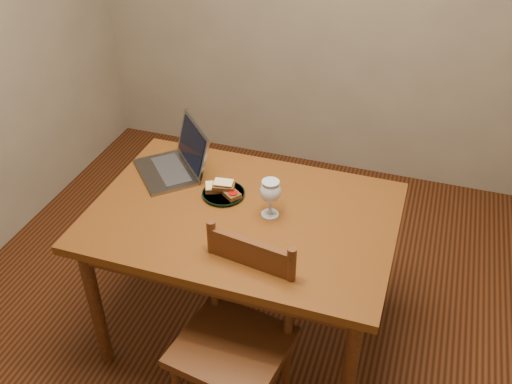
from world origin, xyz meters
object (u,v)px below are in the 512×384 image
(laptop, at_px, (178,159))
(table, at_px, (243,228))
(milk_glass, at_px, (270,198))
(plate, at_px, (224,194))
(chair, at_px, (235,333))

(laptop, bearing_deg, table, 18.44)
(table, bearing_deg, milk_glass, 12.49)
(table, relative_size, laptop, 2.99)
(milk_glass, bearing_deg, table, -167.51)
(milk_glass, bearing_deg, laptop, 159.46)
(table, height_order, plate, plate)
(table, distance_m, milk_glass, 0.21)
(plate, xyz_separation_m, milk_glass, (0.24, -0.07, 0.08))
(plate, bearing_deg, table, -36.99)
(chair, relative_size, laptop, 1.09)
(plate, distance_m, laptop, 0.31)
(table, relative_size, plate, 6.76)
(chair, height_order, laptop, laptop)
(plate, height_order, milk_glass, milk_glass)
(chair, height_order, milk_glass, milk_glass)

